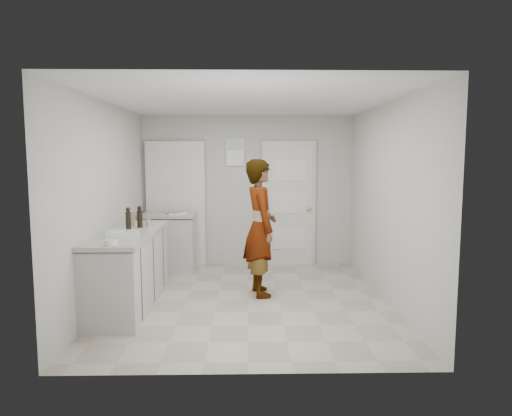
{
  "coord_description": "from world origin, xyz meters",
  "views": [
    {
      "loc": [
        -0.01,
        -5.66,
        1.82
      ],
      "look_at": [
        0.11,
        0.4,
        1.14
      ],
      "focal_mm": 32.0,
      "sensor_mm": 36.0,
      "label": 1
    }
  ],
  "objects_px": {
    "oil_cruet_b": "(128,219)",
    "egg_bowl": "(111,242)",
    "oil_cruet_a": "(140,217)",
    "baking_dish": "(123,234)",
    "spice_jar": "(148,223)",
    "person": "(260,228)",
    "cake_mix_box": "(130,219)"
  },
  "relations": [
    {
      "from": "cake_mix_box",
      "to": "baking_dish",
      "type": "height_order",
      "value": "cake_mix_box"
    },
    {
      "from": "oil_cruet_b",
      "to": "baking_dish",
      "type": "xyz_separation_m",
      "value": [
        0.05,
        -0.44,
        -0.11
      ]
    },
    {
      "from": "oil_cruet_a",
      "to": "oil_cruet_b",
      "type": "bearing_deg",
      "value": -108.17
    },
    {
      "from": "person",
      "to": "cake_mix_box",
      "type": "xyz_separation_m",
      "value": [
        -1.71,
        0.06,
        0.11
      ]
    },
    {
      "from": "spice_jar",
      "to": "person",
      "type": "bearing_deg",
      "value": 0.28
    },
    {
      "from": "spice_jar",
      "to": "oil_cruet_a",
      "type": "height_order",
      "value": "oil_cruet_a"
    },
    {
      "from": "oil_cruet_a",
      "to": "egg_bowl",
      "type": "height_order",
      "value": "oil_cruet_a"
    },
    {
      "from": "oil_cruet_b",
      "to": "spice_jar",
      "type": "bearing_deg",
      "value": 67.28
    },
    {
      "from": "egg_bowl",
      "to": "spice_jar",
      "type": "bearing_deg",
      "value": 85.38
    },
    {
      "from": "oil_cruet_a",
      "to": "baking_dish",
      "type": "distance_m",
      "value": 0.69
    },
    {
      "from": "oil_cruet_b",
      "to": "egg_bowl",
      "type": "relative_size",
      "value": 2.04
    },
    {
      "from": "cake_mix_box",
      "to": "oil_cruet_a",
      "type": "distance_m",
      "value": 0.26
    },
    {
      "from": "oil_cruet_a",
      "to": "baking_dish",
      "type": "height_order",
      "value": "oil_cruet_a"
    },
    {
      "from": "oil_cruet_a",
      "to": "person",
      "type": "bearing_deg",
      "value": 5.05
    },
    {
      "from": "baking_dish",
      "to": "spice_jar",
      "type": "bearing_deg",
      "value": 82.72
    },
    {
      "from": "spice_jar",
      "to": "egg_bowl",
      "type": "height_order",
      "value": "spice_jar"
    },
    {
      "from": "cake_mix_box",
      "to": "oil_cruet_a",
      "type": "xyz_separation_m",
      "value": [
        0.17,
        -0.2,
        0.05
      ]
    },
    {
      "from": "person",
      "to": "oil_cruet_a",
      "type": "distance_m",
      "value": 1.56
    },
    {
      "from": "spice_jar",
      "to": "egg_bowl",
      "type": "distance_m",
      "value": 1.3
    },
    {
      "from": "cake_mix_box",
      "to": "spice_jar",
      "type": "distance_m",
      "value": 0.26
    },
    {
      "from": "baking_dish",
      "to": "egg_bowl",
      "type": "height_order",
      "value": "baking_dish"
    },
    {
      "from": "person",
      "to": "spice_jar",
      "type": "bearing_deg",
      "value": 78.36
    },
    {
      "from": "person",
      "to": "oil_cruet_b",
      "type": "relative_size",
      "value": 6.21
    },
    {
      "from": "oil_cruet_b",
      "to": "cake_mix_box",
      "type": "bearing_deg",
      "value": 101.63
    },
    {
      "from": "cake_mix_box",
      "to": "baking_dish",
      "type": "bearing_deg",
      "value": -78.91
    },
    {
      "from": "oil_cruet_a",
      "to": "oil_cruet_b",
      "type": "relative_size",
      "value": 0.97
    },
    {
      "from": "spice_jar",
      "to": "oil_cruet_b",
      "type": "height_order",
      "value": "oil_cruet_b"
    },
    {
      "from": "person",
      "to": "baking_dish",
      "type": "relative_size",
      "value": 4.46
    },
    {
      "from": "baking_dish",
      "to": "oil_cruet_b",
      "type": "bearing_deg",
      "value": 97.05
    },
    {
      "from": "cake_mix_box",
      "to": "spice_jar",
      "type": "relative_size",
      "value": 1.97
    },
    {
      "from": "spice_jar",
      "to": "baking_dish",
      "type": "distance_m",
      "value": 0.82
    },
    {
      "from": "spice_jar",
      "to": "egg_bowl",
      "type": "relative_size",
      "value": 0.61
    }
  ]
}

